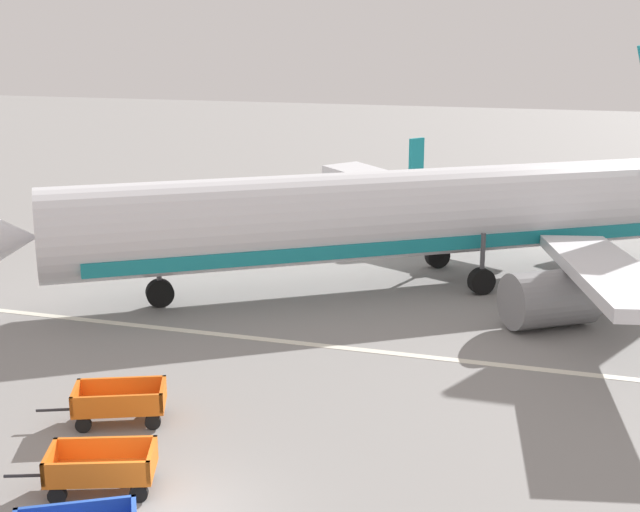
# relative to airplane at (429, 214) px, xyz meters

# --- Properties ---
(apron_stripe) EXTENTS (120.00, 0.36, 0.01)m
(apron_stripe) POSITION_rel_airplane_xyz_m (-2.08, -8.87, -3.05)
(apron_stripe) COLOR silver
(apron_stripe) RESTS_ON ground
(airplane) EXTENTS (33.00, 28.28, 11.34)m
(airplane) POSITION_rel_airplane_xyz_m (0.00, 0.00, 0.00)
(airplane) COLOR silver
(airplane) RESTS_ON ground
(baggage_cart_second_in_row) EXTENTS (3.59, 2.18, 1.07)m
(baggage_cart_second_in_row) POSITION_rel_airplane_xyz_m (-4.14, -19.88, -2.45)
(baggage_cart_second_in_row) COLOR orange
(baggage_cart_second_in_row) RESTS_ON ground
(baggage_cart_third_in_row) EXTENTS (3.56, 2.27, 1.07)m
(baggage_cart_third_in_row) POSITION_rel_airplane_xyz_m (-5.66, -16.39, -2.45)
(baggage_cart_third_in_row) COLOR orange
(baggage_cart_third_in_row) RESTS_ON ground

